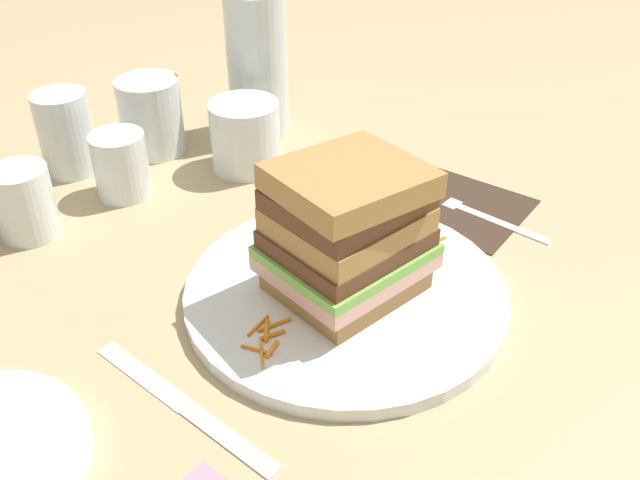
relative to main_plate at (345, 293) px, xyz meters
name	(u,v)px	position (x,y,z in m)	size (l,w,h in m)	color
ground_plane	(336,288)	(0.01, 0.02, -0.01)	(3.00, 3.00, 0.00)	tan
main_plate	(345,293)	(0.00, 0.00, 0.00)	(0.30, 0.30, 0.01)	white
sandwich	(347,232)	(0.00, 0.00, 0.07)	(0.15, 0.14, 0.13)	#A87A42
carrot_shred_0	(272,349)	(-0.11, 0.00, 0.01)	(0.00, 0.00, 0.02)	orange
carrot_shred_1	(273,335)	(-0.09, 0.01, 0.01)	(0.00, 0.00, 0.02)	orange
carrot_shred_2	(257,350)	(-0.11, 0.01, 0.01)	(0.00, 0.00, 0.03)	orange
carrot_shred_3	(258,326)	(-0.09, 0.03, 0.01)	(0.00, 0.00, 0.03)	orange
carrot_shred_4	(277,326)	(-0.08, 0.01, 0.01)	(0.00, 0.00, 0.03)	orange
carrot_shred_5	(268,331)	(-0.09, 0.01, 0.01)	(0.00, 0.00, 0.03)	orange
carrot_shred_6	(262,354)	(-0.11, 0.00, 0.01)	(0.00, 0.00, 0.03)	orange
carrot_shred_7	(438,240)	(0.12, -0.03, 0.01)	(0.00, 0.00, 0.02)	orange
carrot_shred_8	(413,231)	(0.12, 0.00, 0.01)	(0.00, 0.00, 0.02)	orange
carrot_shred_9	(405,252)	(0.08, -0.01, 0.01)	(0.00, 0.00, 0.02)	orange
carrot_shred_10	(430,240)	(0.11, -0.02, 0.01)	(0.00, 0.00, 0.02)	orange
carrot_shred_11	(400,252)	(0.08, -0.01, 0.01)	(0.00, 0.00, 0.03)	orange
carrot_shred_12	(436,244)	(0.11, -0.03, 0.01)	(0.00, 0.00, 0.02)	orange
carrot_shred_13	(434,249)	(0.10, -0.03, 0.01)	(0.00, 0.00, 0.03)	orange
carrot_shred_14	(409,254)	(0.08, -0.02, 0.01)	(0.00, 0.00, 0.03)	orange
napkin_dark	(459,206)	(0.21, 0.00, -0.01)	(0.13, 0.14, 0.00)	#38281E
fork	(476,210)	(0.21, -0.03, 0.00)	(0.02, 0.17, 0.00)	silver
knife	(187,408)	(-0.18, 0.02, -0.01)	(0.02, 0.20, 0.00)	silver
juice_glass	(245,140)	(0.13, 0.25, 0.03)	(0.08, 0.08, 0.08)	white
water_bottle	(257,53)	(0.22, 0.30, 0.10)	(0.08, 0.08, 0.24)	silver
empty_tumbler_0	(151,116)	(0.09, 0.37, 0.04)	(0.08, 0.08, 0.09)	silver
empty_tumbler_1	(24,202)	(-0.12, 0.32, 0.03)	(0.06, 0.06, 0.08)	silver
empty_tumbler_2	(121,165)	(0.00, 0.31, 0.03)	(0.06, 0.06, 0.07)	silver
empty_tumbler_3	(66,133)	(-0.01, 0.41, 0.04)	(0.06, 0.06, 0.10)	silver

